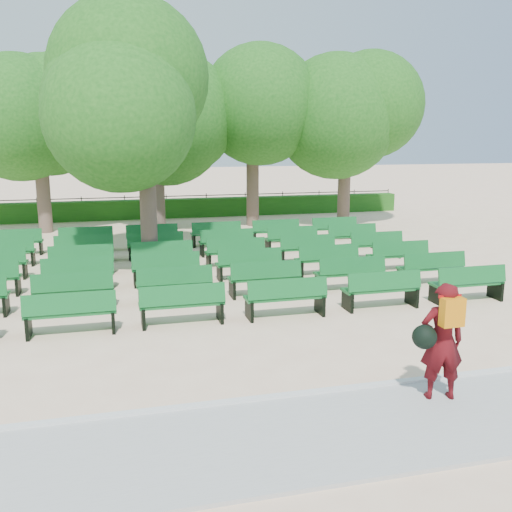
{
  "coord_description": "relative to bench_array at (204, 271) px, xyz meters",
  "views": [
    {
      "loc": [
        -1.72,
        -13.83,
        3.88
      ],
      "look_at": [
        1.59,
        -1.0,
        1.1
      ],
      "focal_mm": 40.0,
      "sensor_mm": 36.0,
      "label": 1
    }
  ],
  "objects": [
    {
      "name": "person",
      "position": [
        2.06,
        -8.82,
        0.88
      ],
      "size": [
        0.87,
        0.56,
        1.77
      ],
      "rotation": [
        0.0,
        0.0,
        2.94
      ],
      "color": "#4B0A0F",
      "rests_on": "ground"
    },
    {
      "name": "curb",
      "position": [
        -0.81,
        -8.2,
        -0.04
      ],
      "size": [
        30.0,
        0.12,
        0.1
      ],
      "primitive_type": "cube",
      "color": "silver",
      "rests_on": "ground"
    },
    {
      "name": "ground",
      "position": [
        -0.81,
        -1.95,
        -0.09
      ],
      "size": [
        120.0,
        120.0,
        0.0
      ],
      "primitive_type": "plane",
      "color": "beige"
    },
    {
      "name": "fence",
      "position": [
        -0.81,
        12.45,
        -0.09
      ],
      "size": [
        26.0,
        0.1,
        1.02
      ],
      "primitive_type": null,
      "color": "black",
      "rests_on": "ground"
    },
    {
      "name": "tree_line",
      "position": [
        -0.81,
        8.05,
        -0.09
      ],
      "size": [
        21.8,
        6.8,
        7.04
      ],
      "primitive_type": null,
      "color": "#24641A",
      "rests_on": "ground"
    },
    {
      "name": "paving",
      "position": [
        -0.81,
        -9.35,
        -0.06
      ],
      "size": [
        30.0,
        2.2,
        0.06
      ],
      "primitive_type": "cube",
      "color": "#ACACA7",
      "rests_on": "ground"
    },
    {
      "name": "tree_among",
      "position": [
        -1.44,
        0.98,
        4.64
      ],
      "size": [
        4.97,
        4.97,
        7.0
      ],
      "color": "brown",
      "rests_on": "ground"
    },
    {
      "name": "hedge",
      "position": [
        -0.81,
        12.05,
        0.36
      ],
      "size": [
        26.0,
        0.7,
        0.9
      ],
      "primitive_type": "cube",
      "color": "#215D18",
      "rests_on": "ground"
    },
    {
      "name": "bench_array",
      "position": [
        0.0,
        0.0,
        0.0
      ],
      "size": [
        1.8,
        0.62,
        1.12
      ],
      "rotation": [
        0.0,
        0.0,
        0.04
      ],
      "color": "#105F25",
      "rests_on": "ground"
    }
  ]
}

